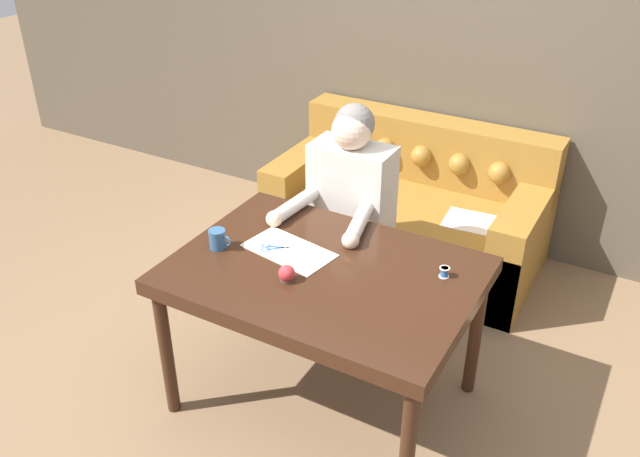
{
  "coord_description": "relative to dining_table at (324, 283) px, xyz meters",
  "views": [
    {
      "loc": [
        1.18,
        -2.15,
        2.35
      ],
      "look_at": [
        -0.09,
        0.1,
        0.85
      ],
      "focal_mm": 38.0,
      "sensor_mm": 36.0,
      "label": 1
    }
  ],
  "objects": [
    {
      "name": "wall_back",
      "position": [
        -0.01,
        1.82,
        0.63
      ],
      "size": [
        8.0,
        0.06,
        2.6
      ],
      "color": "brown",
      "rests_on": "ground_plane"
    },
    {
      "name": "couch",
      "position": [
        -0.17,
        1.4,
        -0.37
      ],
      "size": [
        1.62,
        0.85,
        0.84
      ],
      "color": "olive",
      "rests_on": "ground_plane"
    },
    {
      "name": "pin_cushion",
      "position": [
        -0.09,
        -0.15,
        0.11
      ],
      "size": [
        0.07,
        0.07,
        0.07
      ],
      "color": "#4C3828",
      "rests_on": "dining_table"
    },
    {
      "name": "scissors",
      "position": [
        -0.26,
        0.04,
        0.08
      ],
      "size": [
        0.23,
        0.17,
        0.01
      ],
      "color": "silver",
      "rests_on": "dining_table"
    },
    {
      "name": "thread_spool",
      "position": [
        0.47,
        0.19,
        0.1
      ],
      "size": [
        0.04,
        0.04,
        0.05
      ],
      "color": "#3366B2",
      "rests_on": "dining_table"
    },
    {
      "name": "pattern_paper_main",
      "position": [
        -0.21,
        0.05,
        0.08
      ],
      "size": [
        0.43,
        0.29,
        0.0
      ],
      "color": "beige",
      "rests_on": "dining_table"
    },
    {
      "name": "ground_plane",
      "position": [
        -0.01,
        0.04,
        -0.67
      ],
      "size": [
        16.0,
        16.0,
        0.0
      ],
      "primitive_type": "plane",
      "color": "#846647"
    },
    {
      "name": "person",
      "position": [
        -0.2,
        0.63,
        -0.04
      ],
      "size": [
        0.48,
        0.61,
        1.24
      ],
      "color": "#33281E",
      "rests_on": "ground_plane"
    },
    {
      "name": "dining_table",
      "position": [
        0.0,
        0.0,
        0.0
      ],
      "size": [
        1.29,
        0.93,
        0.75
      ],
      "color": "#381E11",
      "rests_on": "ground_plane"
    },
    {
      "name": "mug",
      "position": [
        -0.5,
        -0.08,
        0.12
      ],
      "size": [
        0.11,
        0.08,
        0.09
      ],
      "color": "#335B84",
      "rests_on": "dining_table"
    }
  ]
}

